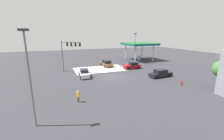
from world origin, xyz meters
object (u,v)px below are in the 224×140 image
Objects in this scene: traffic_signal_mast at (69,49)px; car_1 at (106,63)px; pedestrian at (78,96)px; fire_hydrant at (182,83)px; street_light_pole_b at (135,46)px; tree_corner_a at (221,69)px; car_0 at (161,73)px; car_2 at (84,73)px; car_3 at (132,66)px; street_light_pole_a at (29,72)px.

car_1 is (-9.79, -3.24, -4.48)m from traffic_signal_mast.
traffic_signal_mast is at bearing 40.00° from pedestrian.
traffic_signal_mast is at bearing -43.63° from fire_hydrant.
tree_corner_a is (-1.67, 22.91, -1.84)m from street_light_pole_b.
pedestrian is at bearing 0.54° from fire_hydrant.
tree_corner_a is (-20.03, 19.55, -1.96)m from traffic_signal_mast.
street_light_pole_b is at bearing 78.40° from car_0.
car_2 is 11.54m from pedestrian.
car_1 is at bearing 0.77° from street_light_pole_b.
car_0 is at bearing -29.58° from pedestrian.
car_1 is at bearing 13.93° from pedestrian.
traffic_signal_mast is at bearing 105.24° from car_1.
car_1 is 7.18m from car_3.
traffic_signal_mast is at bearing -5.59° from car_3.
traffic_signal_mast is 1.57× the size of car_2.
car_2 is at bearing -37.51° from fire_hydrant.
car_0 is at bearing 103.10° from car_3.
car_0 reaches higher than car_2.
car_3 is 0.48× the size of street_light_pole_b.
street_light_pole_a is at bearing 171.74° from pedestrian.
fire_hydrant is at bearing 84.56° from street_light_pole_b.
pedestrian reaches higher than car_0.
street_light_pole_a is at bearing 143.47° from car_1.
tree_corner_a reaches higher than fire_hydrant.
car_0 is 0.55× the size of street_light_pole_a.
pedestrian is at bearing -141.01° from street_light_pole_a.
car_3 is 0.47× the size of street_light_pole_a.
tree_corner_a is (-20.80, 3.62, 2.41)m from pedestrian.
traffic_signal_mast is 0.81× the size of street_light_pole_b.
car_2 reaches higher than fire_hydrant.
car_1 is at bearing 112.23° from car_0.
tree_corner_a is at bearing -179.87° from street_light_pole_a.
traffic_signal_mast is 16.54m from pedestrian.
traffic_signal_mast is 1.42× the size of car_1.
car_1 reaches higher than pedestrian.
tree_corner_a is (-5.24, 17.65, 2.55)m from car_3.
street_light_pole_b is at bearing -95.44° from fire_hydrant.
street_light_pole_a reaches higher than fire_hydrant.
car_1 is 1.08× the size of tree_corner_a.
street_light_pole_b reaches higher than car_1.
car_0 is 24.09m from street_light_pole_a.
car_3 is at bearing 107.26° from car_2.
car_1 is 1.18× the size of car_3.
car_2 is 0.50× the size of street_light_pole_a.
car_2 is 5.17× the size of fire_hydrant.
traffic_signal_mast is 23.35m from fire_hydrant.
car_3 is 13.98m from fire_hydrant.
street_light_pole_a is at bearing 9.96° from fire_hydrant.
car_1 is at bearing -123.44° from street_light_pole_a.
tree_corner_a is at bearing -57.11° from pedestrian.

